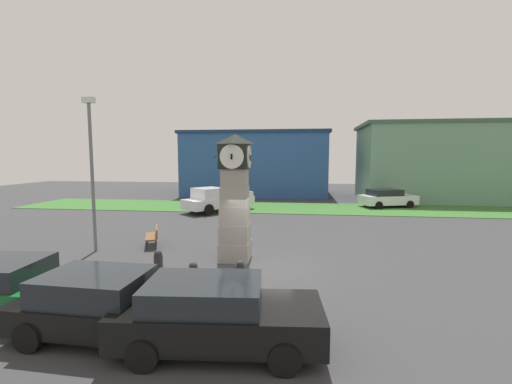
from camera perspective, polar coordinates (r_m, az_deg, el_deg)
name	(u,v)px	position (r m, az deg, el deg)	size (l,w,h in m)	color
ground_plane	(259,267)	(13.17, 0.58, -12.37)	(82.70, 82.70, 0.00)	#38383A
clock_tower	(235,198)	(13.55, -3.54, -1.05)	(1.49, 1.51, 5.00)	#9F998F
bollard_near_tower	(158,265)	(12.07, -15.95, -11.63)	(0.29, 0.29, 1.06)	#333338
bollard_mid_row	(193,275)	(11.14, -10.39, -13.50)	(0.29, 0.29, 0.88)	#333338
bollard_far_row	(240,276)	(10.77, -2.63, -13.79)	(0.25, 0.25, 0.98)	#333338
car_navy_sedan	(6,287)	(11.28, -36.27, -12.68)	(4.14, 2.33, 1.46)	#19602D
car_near_tower	(104,304)	(8.98, -23.99, -16.69)	(4.22, 2.10, 1.47)	black
car_by_building	(216,314)	(7.82, -6.74, -19.53)	(4.53, 2.23, 1.50)	black
car_far_lot	(387,198)	(30.00, 21.02, -0.93)	(4.81, 3.22, 1.51)	silver
pickup_truck	(219,199)	(26.06, -6.23, -1.20)	(5.08, 5.48, 1.85)	silver
bench	(153,235)	(16.63, -16.75, -6.87)	(1.12, 1.68, 0.90)	brown
street_lamp_near_road	(92,164)	(16.26, -25.71, 4.19)	(0.50, 0.24, 6.62)	slate
warehouse_blue_far	(258,163)	(38.72, 0.26, 4.81)	(15.46, 10.26, 6.80)	#2D5193
storefront_low_left	(471,162)	(38.21, 32.24, 4.25)	(20.60, 8.93, 7.27)	gray
grass_verge_far	(322,208)	(27.94, 10.93, -2.68)	(49.62, 6.29, 0.04)	#386B2D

